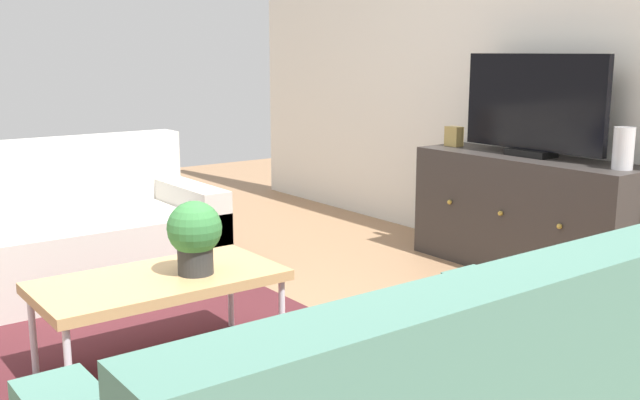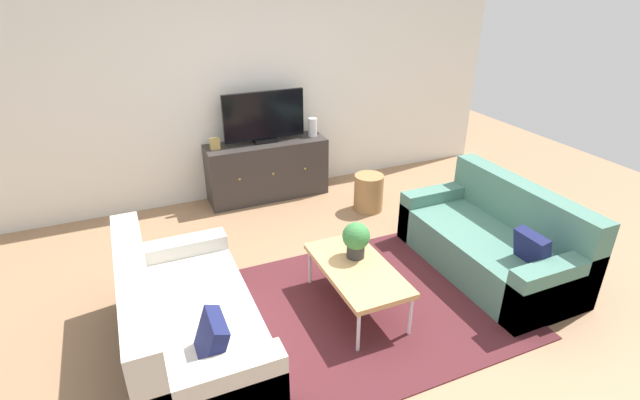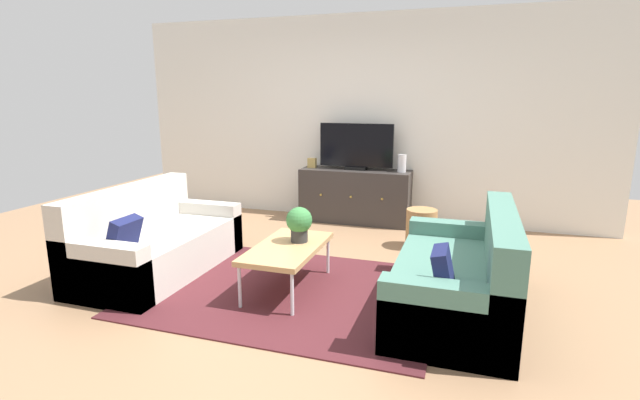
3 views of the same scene
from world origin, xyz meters
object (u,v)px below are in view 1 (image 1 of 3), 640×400
(flat_screen_tv, at_px, (534,106))
(wicker_basket, at_px, (583,307))
(potted_plant, at_px, (195,234))
(glass_vase, at_px, (623,148))
(tv_console, at_px, (525,214))
(coffee_table, at_px, (159,283))
(couch_left_side, at_px, (58,239))
(mantel_clock, at_px, (454,136))

(flat_screen_tv, relative_size, wicker_basket, 2.25)
(potted_plant, relative_size, flat_screen_tv, 0.32)
(glass_vase, bearing_deg, flat_screen_tv, 178.11)
(tv_console, xyz_separation_m, wicker_basket, (0.97, -0.83, -0.14))
(potted_plant, distance_m, glass_vase, 2.33)
(coffee_table, bearing_deg, wicker_basket, 58.09)
(flat_screen_tv, bearing_deg, glass_vase, -1.89)
(tv_console, relative_size, flat_screen_tv, 1.49)
(couch_left_side, distance_m, glass_vase, 3.17)
(potted_plant, height_order, tv_console, potted_plant)
(couch_left_side, bearing_deg, flat_screen_tv, 59.39)
(coffee_table, height_order, tv_console, tv_console)
(couch_left_side, bearing_deg, glass_vase, 49.57)
(couch_left_side, height_order, wicker_basket, couch_left_side)
(tv_console, distance_m, mantel_clock, 0.74)
(coffee_table, height_order, flat_screen_tv, flat_screen_tv)
(potted_plant, bearing_deg, glass_vase, 76.10)
(coffee_table, height_order, wicker_basket, wicker_basket)
(tv_console, xyz_separation_m, glass_vase, (0.61, 0.00, 0.47))
(flat_screen_tv, height_order, mantel_clock, flat_screen_tv)
(mantel_clock, bearing_deg, couch_left_side, -108.85)
(potted_plant, height_order, wicker_basket, potted_plant)
(coffee_table, distance_m, potted_plant, 0.25)
(mantel_clock, bearing_deg, flat_screen_tv, 1.89)
(mantel_clock, bearing_deg, coffee_table, -75.91)
(potted_plant, bearing_deg, mantel_clock, 106.29)
(couch_left_side, height_order, mantel_clock, mantel_clock)
(couch_left_side, bearing_deg, mantel_clock, 71.15)
(coffee_table, bearing_deg, tv_console, 89.84)
(couch_left_side, bearing_deg, tv_console, 59.18)
(tv_console, bearing_deg, wicker_basket, -40.54)
(potted_plant, xyz_separation_m, tv_console, (-0.05, 2.25, -0.22))
(potted_plant, bearing_deg, tv_console, 91.28)
(flat_screen_tv, distance_m, wicker_basket, 1.51)
(wicker_basket, bearing_deg, mantel_clock, 152.28)
(glass_vase, bearing_deg, potted_plant, -103.90)
(potted_plant, bearing_deg, couch_left_side, -175.04)
(coffee_table, relative_size, glass_vase, 4.47)
(tv_console, bearing_deg, mantel_clock, 180.00)
(flat_screen_tv, bearing_deg, potted_plant, -88.73)
(coffee_table, distance_m, wicker_basket, 1.85)
(tv_console, height_order, wicker_basket, tv_console)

